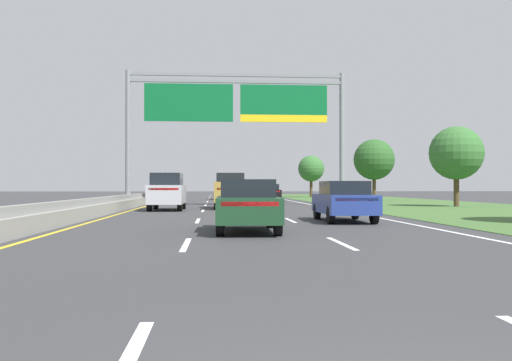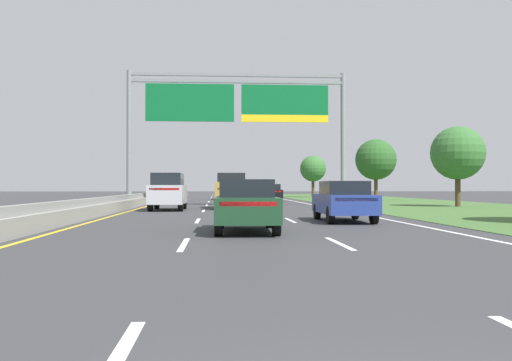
# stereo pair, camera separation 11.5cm
# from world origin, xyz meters

# --- Properties ---
(ground_plane) EXTENTS (220.00, 220.00, 0.00)m
(ground_plane) POSITION_xyz_m (0.00, 35.00, 0.00)
(ground_plane) COLOR #333335
(lane_striping) EXTENTS (11.96, 106.00, 0.01)m
(lane_striping) POSITION_xyz_m (0.00, 34.54, 0.00)
(lane_striping) COLOR white
(lane_striping) RESTS_ON ground
(grass_verge_right) EXTENTS (14.00, 110.00, 0.02)m
(grass_verge_right) POSITION_xyz_m (13.95, 35.00, 0.01)
(grass_verge_right) COLOR #3D602D
(grass_verge_right) RESTS_ON ground
(median_barrier_concrete) EXTENTS (0.60, 110.00, 0.85)m
(median_barrier_concrete) POSITION_xyz_m (-6.60, 35.00, 0.35)
(median_barrier_concrete) COLOR gray
(median_barrier_concrete) RESTS_ON ground
(overhead_sign_gantry) EXTENTS (15.06, 0.42, 9.24)m
(overhead_sign_gantry) POSITION_xyz_m (0.30, 35.38, 6.61)
(overhead_sign_gantry) COLOR gray
(overhead_sign_gantry) RESTS_ON ground
(pickup_truck_gold) EXTENTS (2.01, 5.40, 2.20)m
(pickup_truck_gold) POSITION_xyz_m (-0.23, 31.69, 1.07)
(pickup_truck_gold) COLOR #A38438
(pickup_truck_gold) RESTS_ON ground
(car_darkgreen_centre_lane_sedan) EXTENTS (1.93, 4.44, 1.57)m
(car_darkgreen_centre_lane_sedan) POSITION_xyz_m (-0.20, 14.11, 0.82)
(car_darkgreen_centre_lane_sedan) COLOR #193D23
(car_darkgreen_centre_lane_sedan) RESTS_ON ground
(car_grey_centre_lane_suv) EXTENTS (2.00, 4.74, 2.11)m
(car_grey_centre_lane_suv) POSITION_xyz_m (-0.12, 54.80, 1.10)
(car_grey_centre_lane_suv) COLOR slate
(car_grey_centre_lane_suv) RESTS_ON ground
(car_silver_left_lane_suv) EXTENTS (1.91, 4.70, 2.11)m
(car_silver_left_lane_suv) POSITION_xyz_m (-3.90, 29.44, 1.10)
(car_silver_left_lane_suv) COLOR #B2B5BA
(car_silver_left_lane_suv) RESTS_ON ground
(car_blue_right_lane_sedan) EXTENTS (1.90, 4.43, 1.57)m
(car_blue_right_lane_sedan) POSITION_xyz_m (3.85, 18.72, 0.82)
(car_blue_right_lane_sedan) COLOR navy
(car_blue_right_lane_sedan) RESTS_ON ground
(car_black_right_lane_sedan) EXTENTS (1.86, 4.41, 1.57)m
(car_black_right_lane_sedan) POSITION_xyz_m (3.90, 49.01, 0.82)
(car_black_right_lane_sedan) COLOR black
(car_black_right_lane_sedan) RESTS_ON ground
(roadside_tree_mid) EXTENTS (3.57, 3.57, 5.37)m
(roadside_tree_mid) POSITION_xyz_m (14.90, 33.33, 3.57)
(roadside_tree_mid) COLOR #4C3823
(roadside_tree_mid) RESTS_ON ground
(roadside_tree_far) EXTENTS (4.03, 4.03, 6.03)m
(roadside_tree_far) POSITION_xyz_m (14.54, 51.33, 4.00)
(roadside_tree_far) COLOR #4C3823
(roadside_tree_far) RESTS_ON ground
(roadside_tree_distant) EXTENTS (3.23, 3.23, 5.18)m
(roadside_tree_distant) POSITION_xyz_m (10.72, 65.57, 3.54)
(roadside_tree_distant) COLOR #4C3823
(roadside_tree_distant) RESTS_ON ground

